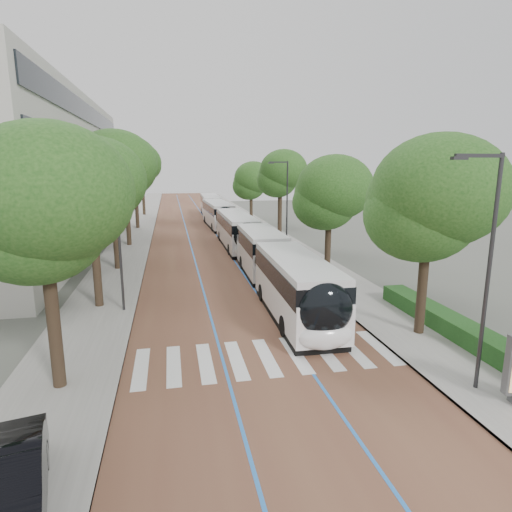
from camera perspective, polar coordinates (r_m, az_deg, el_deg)
The scene contains 20 objects.
ground at distance 17.13m, azimuth 1.50°, elevation -14.83°, with size 160.00×160.00×0.00m, color #51544C.
road at distance 55.55m, azimuth -7.72°, elevation 3.87°, with size 11.00×140.00×0.02m, color brown.
sidewalk_left at distance 55.58m, azimuth -15.47°, elevation 3.60°, with size 4.00×140.00×0.12m, color gray.
sidewalk_right at distance 56.50m, azimuth -0.09°, elevation 4.16°, with size 4.00×140.00×0.12m, color gray.
kerb_left at distance 55.48m, azimuth -13.51°, elevation 3.69°, with size 0.20×140.00×0.14m, color gray.
kerb_right at distance 56.16m, azimuth -2.00°, elevation 4.11°, with size 0.20×140.00×0.14m, color gray.
zebra_crossing at distance 18.03m, azimuth 1.41°, elevation -13.30°, with size 10.55×3.60×0.01m.
lane_line_left at distance 55.47m, azimuth -9.37°, elevation 3.82°, with size 0.12×126.00×0.01m, color blue.
lane_line_right at distance 55.67m, azimuth -6.07°, elevation 3.94°, with size 0.12×126.00×0.01m, color blue.
hedge at distance 20.76m, azimuth 27.21°, elevation -9.72°, with size 1.20×14.00×0.80m, color #193E15.
streetlight_near at distance 15.85m, azimuth 28.30°, elevation -0.03°, with size 1.82×0.20×8.00m.
streetlight_far at distance 38.36m, azimuth 3.91°, elevation 7.59°, with size 1.82×0.20×8.00m.
lamp_post_left at distance 23.33m, azimuth -17.79°, elevation 2.51°, with size 0.14×0.14×8.00m, color #2E2E31.
trees_left at distance 40.65m, azimuth -17.39°, elevation 10.41°, with size 6.00×60.37×9.98m.
trees_right at distance 36.85m, azimuth 6.32°, elevation 9.06°, with size 5.79×47.56×8.78m.
lead_bus at distance 25.51m, azimuth 3.04°, elevation -1.87°, with size 2.92×18.45×3.20m.
bus_queued_0 at distance 40.73m, azimuth -2.55°, elevation 3.34°, with size 2.58×12.41×3.20m.
bus_queued_1 at distance 54.71m, azimuth -5.06°, elevation 5.51°, with size 2.96×12.48×3.20m.
bus_queued_2 at distance 67.28m, azimuth -6.06°, elevation 6.69°, with size 2.80×12.45×3.20m.
parked_car at distance 11.88m, azimuth -30.51°, elevation -25.05°, with size 1.60×4.58×1.51m, color black.
Camera 1 is at (-3.43, -14.90, 7.71)m, focal length 30.00 mm.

